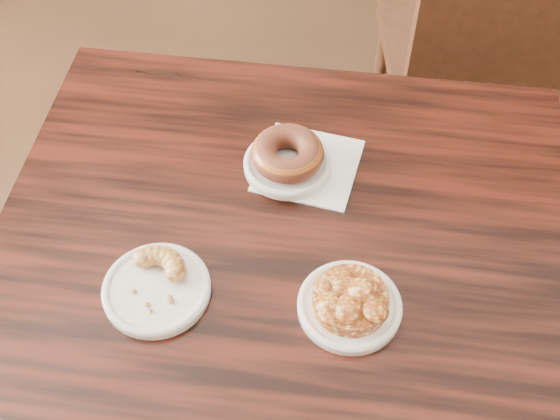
# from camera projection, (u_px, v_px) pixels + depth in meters

# --- Properties ---
(floor) EXTENTS (5.00, 5.00, 0.00)m
(floor) POSITION_uv_depth(u_px,v_px,m) (378.00, 370.00, 1.73)
(floor) COLOR black
(floor) RESTS_ON ground
(cafe_table) EXTENTS (0.91, 0.91, 0.75)m
(cafe_table) POSITION_uv_depth(u_px,v_px,m) (280.00, 376.00, 1.32)
(cafe_table) COLOR black
(cafe_table) RESTS_ON floor
(chair_far) EXTENTS (0.54, 0.54, 0.90)m
(chair_far) POSITION_uv_depth(u_px,v_px,m) (472.00, 57.00, 1.77)
(chair_far) COLOR black
(chair_far) RESTS_ON floor
(napkin) EXTENTS (0.18, 0.18, 0.00)m
(napkin) POSITION_uv_depth(u_px,v_px,m) (308.00, 166.00, 1.15)
(napkin) COLOR white
(napkin) RESTS_ON cafe_table
(plate_donut) EXTENTS (0.14, 0.14, 0.01)m
(plate_donut) POSITION_uv_depth(u_px,v_px,m) (287.00, 164.00, 1.14)
(plate_donut) COLOR silver
(plate_donut) RESTS_ON napkin
(plate_cruller) EXTENTS (0.15, 0.15, 0.01)m
(plate_cruller) POSITION_uv_depth(u_px,v_px,m) (157.00, 290.00, 1.00)
(plate_cruller) COLOR white
(plate_cruller) RESTS_ON cafe_table
(plate_fritter) EXTENTS (0.15, 0.15, 0.01)m
(plate_fritter) POSITION_uv_depth(u_px,v_px,m) (349.00, 306.00, 0.98)
(plate_fritter) COLOR white
(plate_fritter) RESTS_ON cafe_table
(glazed_donut) EXTENTS (0.12, 0.12, 0.04)m
(glazed_donut) POSITION_uv_depth(u_px,v_px,m) (288.00, 153.00, 1.12)
(glazed_donut) COLOR #914115
(glazed_donut) RESTS_ON plate_donut
(apple_fritter) EXTENTS (0.15, 0.15, 0.03)m
(apple_fritter) POSITION_uv_depth(u_px,v_px,m) (351.00, 298.00, 0.96)
(apple_fritter) COLOR #4D1708
(apple_fritter) RESTS_ON plate_fritter
(cruller_fragment) EXTENTS (0.10, 0.10, 0.03)m
(cruller_fragment) POSITION_uv_depth(u_px,v_px,m) (155.00, 282.00, 0.98)
(cruller_fragment) COLOR #613113
(cruller_fragment) RESTS_ON plate_cruller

